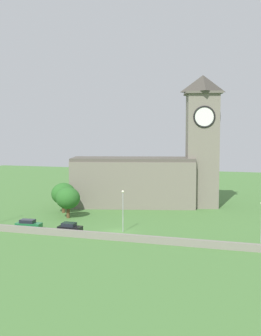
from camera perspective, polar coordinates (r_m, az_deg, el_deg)
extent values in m
plane|color=#477538|center=(88.69, 1.54, -6.24)|extent=(200.00, 200.00, 0.00)
cube|color=slate|center=(98.62, 0.34, -2.04)|extent=(29.28, 16.67, 10.39)
cube|color=#524C43|center=(98.09, 0.34, 1.18)|extent=(29.08, 15.90, 0.70)
cube|color=slate|center=(98.56, 9.42, 2.22)|extent=(8.39, 8.39, 25.25)
cube|color=#5B554B|center=(98.79, 9.53, 9.70)|extent=(9.73, 9.73, 0.50)
pyramid|color=#403C35|center=(98.99, 9.54, 10.93)|extent=(8.81, 8.81, 3.78)
cylinder|color=white|center=(95.03, 9.73, 6.69)|extent=(4.28, 1.24, 4.39)
torus|color=black|center=(95.03, 9.73, 6.69)|extent=(4.73, 1.60, 4.79)
cylinder|color=white|center=(98.96, 11.50, 6.59)|extent=(1.24, 4.28, 4.39)
torus|color=black|center=(98.96, 11.50, 6.59)|extent=(1.60, 4.73, 4.79)
cube|color=gray|center=(69.35, -3.23, -8.97)|extent=(56.71, 0.70, 1.12)
cube|color=#1E6B38|center=(78.62, -13.29, -7.34)|extent=(4.64, 2.13, 0.75)
cube|color=#1E232B|center=(78.58, -13.45, -6.84)|extent=(2.64, 1.76, 0.60)
cylinder|color=black|center=(78.83, -11.99, -7.56)|extent=(0.63, 0.37, 0.60)
cylinder|color=black|center=(77.26, -12.55, -7.83)|extent=(0.63, 0.37, 0.60)
cylinder|color=black|center=(80.16, -13.99, -7.39)|extent=(0.63, 0.37, 0.60)
cylinder|color=black|center=(78.62, -14.59, -7.65)|extent=(0.63, 0.37, 0.60)
cube|color=black|center=(74.70, -7.99, -7.90)|extent=(4.04, 1.98, 0.76)
cube|color=#1E232B|center=(74.63, -8.14, -7.38)|extent=(2.27, 1.72, 0.60)
cylinder|color=black|center=(75.09, -6.73, -8.11)|extent=(0.61, 0.35, 0.60)
cylinder|color=black|center=(73.39, -7.32, -8.43)|extent=(0.61, 0.35, 0.60)
cylinder|color=black|center=(76.19, -8.63, -7.94)|extent=(0.61, 0.35, 0.60)
cylinder|color=black|center=(74.51, -9.26, -8.25)|extent=(0.61, 0.35, 0.60)
cylinder|color=#9EA0A5|center=(73.78, -1.01, -5.89)|extent=(0.14, 0.14, 6.71)
sphere|color=#F4EFCC|center=(73.18, -1.01, -3.14)|extent=(0.44, 0.44, 0.44)
cylinder|color=#9EA0A5|center=(69.83, 16.90, -7.07)|extent=(0.14, 0.14, 5.92)
cylinder|color=brown|center=(92.29, -8.82, -5.19)|extent=(0.71, 0.71, 2.11)
ellipsoid|color=#286023|center=(91.81, -8.85, -3.37)|extent=(5.07, 5.07, 4.57)
cylinder|color=brown|center=(86.54, -8.24, -5.84)|extent=(0.67, 0.67, 2.18)
ellipsoid|color=#286023|center=(86.04, -8.26, -3.96)|extent=(4.78, 4.78, 4.30)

